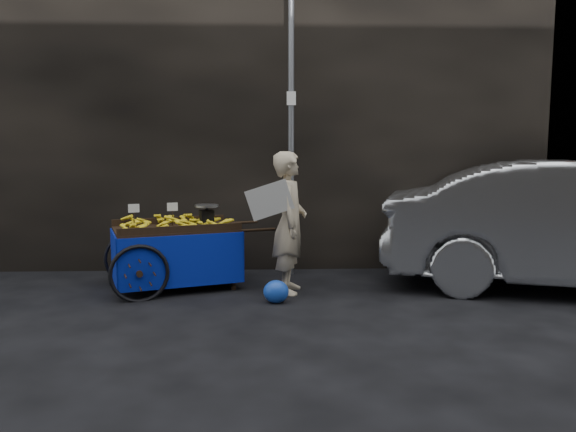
{
  "coord_description": "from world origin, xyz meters",
  "views": [
    {
      "loc": [
        -0.05,
        -6.34,
        1.75
      ],
      "look_at": [
        0.23,
        0.5,
        0.91
      ],
      "focal_mm": 35.0,
      "sensor_mm": 36.0,
      "label": 1
    }
  ],
  "objects": [
    {
      "name": "banana_cart",
      "position": [
        -1.22,
        0.59,
        0.68
      ],
      "size": [
        2.21,
        1.5,
        1.1
      ],
      "rotation": [
        0.0,
        0.0,
        0.33
      ],
      "color": "black",
      "rests_on": "ground"
    },
    {
      "name": "vendor",
      "position": [
        0.24,
        0.33,
        0.85
      ],
      "size": [
        0.77,
        0.66,
        1.7
      ],
      "rotation": [
        0.0,
        0.0,
        1.46
      ],
      "color": "#BDAC8C",
      "rests_on": "ground"
    },
    {
      "name": "plastic_bag",
      "position": [
        0.06,
        -0.15,
        0.13
      ],
      "size": [
        0.29,
        0.23,
        0.26
      ],
      "primitive_type": "ellipsoid",
      "color": "#1843B7",
      "rests_on": "ground"
    },
    {
      "name": "ground",
      "position": [
        0.0,
        0.0,
        0.0
      ],
      "size": [
        80.0,
        80.0,
        0.0
      ],
      "primitive_type": "plane",
      "color": "black",
      "rests_on": "ground"
    },
    {
      "name": "building_wall",
      "position": [
        0.39,
        2.6,
        2.5
      ],
      "size": [
        13.5,
        2.0,
        5.0
      ],
      "color": "black",
      "rests_on": "ground"
    },
    {
      "name": "street_pole",
      "position": [
        0.3,
        1.3,
        2.01
      ],
      "size": [
        0.12,
        0.1,
        4.0
      ],
      "color": "slate",
      "rests_on": "ground"
    }
  ]
}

